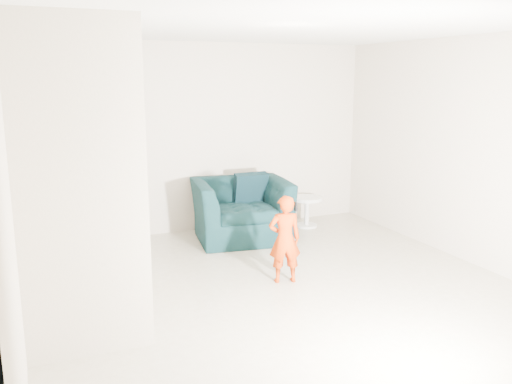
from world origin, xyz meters
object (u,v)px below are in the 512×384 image
side_table (307,207)px  staircase (75,213)px  toddler (285,239)px  armchair (241,210)px

side_table → staircase: staircase is taller
side_table → toddler: bearing=-124.3°
toddler → side_table: bearing=-111.2°
armchair → toddler: toddler is taller
armchair → side_table: armchair is taller
toddler → staircase: (-2.14, 0.18, 0.46)m
side_table → staircase: bearing=-153.5°
armchair → side_table: size_ratio=2.79×
toddler → side_table: size_ratio=2.14×
side_table → staircase: (-3.43, -1.71, 0.64)m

